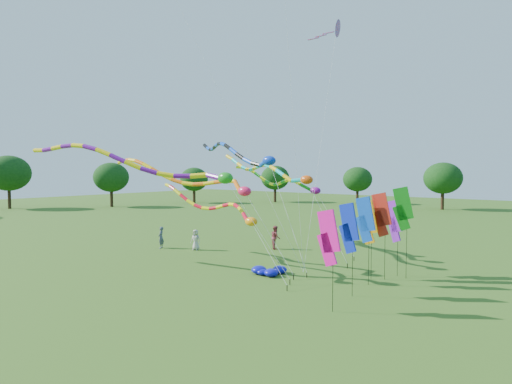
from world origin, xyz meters
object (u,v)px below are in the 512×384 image
Objects in this scene: person_b at (161,237)px; tube_kite_orange at (191,178)px; person_c at (276,237)px; tube_kite_red at (218,207)px; blue_nylon_heap at (268,270)px; person_a at (196,240)px.

tube_kite_orange is at bearing 38.41° from person_b.
tube_kite_orange is at bearing 120.60° from person_c.
blue_nylon_heap is (3.26, 0.73, -3.54)m from tube_kite_red.
person_a is at bearing 161.95° from tube_kite_red.
blue_nylon_heap is at bearing 49.75° from person_b.
tube_kite_red is 8.04m from person_c.
person_b is 8.89m from person_c.
person_c reaches higher than blue_nylon_heap.
blue_nylon_heap is 1.00× the size of person_b.
person_b reaches higher than person_a.
tube_kite_orange is at bearing -174.79° from tube_kite_red.
tube_kite_red is 3.35m from tube_kite_orange.
tube_kite_orange reaches higher than person_b.
person_b is (-11.41, 1.48, 0.60)m from blue_nylon_heap.
tube_kite_red is 7.00× the size of blue_nylon_heap.
tube_kite_red is at bearing -167.36° from blue_nylon_heap.
tube_kite_orange is 8.07m from blue_nylon_heap.
person_b reaches higher than blue_nylon_heap.
person_b is (-5.33, 1.81, -4.69)m from tube_kite_orange.
tube_kite_orange is at bearing -176.90° from blue_nylon_heap.
person_a is at bearing 80.26° from person_b.
person_c reaches higher than person_a.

